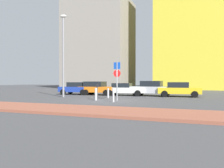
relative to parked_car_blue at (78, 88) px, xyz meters
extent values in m
plane|color=#424244|center=(6.61, -6.36, -0.75)|extent=(120.00, 120.00, 0.00)
cube|color=#93513D|center=(6.61, -12.95, -0.68)|extent=(40.00, 3.35, 0.14)
cube|color=#1E389E|center=(0.02, 0.00, -0.13)|extent=(4.34, 2.05, 0.60)
cube|color=black|center=(-0.04, 0.00, 0.43)|extent=(2.05, 1.78, 0.53)
cylinder|color=black|center=(1.41, 0.99, -0.43)|extent=(0.65, 0.25, 0.64)
cylinder|color=black|center=(1.51, -0.83, -0.43)|extent=(0.65, 0.25, 0.64)
cylinder|color=black|center=(-1.48, 0.84, -0.43)|extent=(0.65, 0.25, 0.64)
cylinder|color=black|center=(-1.38, -0.99, -0.43)|extent=(0.65, 0.25, 0.64)
cube|color=orange|center=(2.53, 0.07, -0.11)|extent=(4.14, 1.85, 0.63)
cube|color=black|center=(2.21, 0.07, 0.49)|extent=(2.22, 1.70, 0.58)
cylinder|color=black|center=(3.93, 0.99, -0.43)|extent=(0.64, 0.22, 0.64)
cylinder|color=black|center=(3.93, -0.84, -0.43)|extent=(0.64, 0.22, 0.64)
cylinder|color=black|center=(1.12, 0.98, -0.43)|extent=(0.64, 0.22, 0.64)
cylinder|color=black|center=(1.12, -0.85, -0.43)|extent=(0.64, 0.22, 0.64)
cube|color=white|center=(5.85, 0.13, -0.14)|extent=(4.54, 1.85, 0.57)
cube|color=black|center=(5.46, 0.12, 0.37)|extent=(2.02, 1.62, 0.47)
cylinder|color=black|center=(7.34, 1.03, -0.43)|extent=(0.65, 0.24, 0.64)
cylinder|color=black|center=(7.40, -0.66, -0.43)|extent=(0.65, 0.24, 0.64)
cylinder|color=black|center=(4.29, 0.92, -0.43)|extent=(0.65, 0.24, 0.64)
cylinder|color=black|center=(4.36, -0.77, -0.43)|extent=(0.65, 0.24, 0.64)
cube|color=#B7BABF|center=(8.64, 0.42, -0.08)|extent=(4.40, 2.01, 0.69)
cube|color=black|center=(8.63, 0.42, 0.56)|extent=(2.16, 1.77, 0.59)
cylinder|color=black|center=(10.14, 1.29, -0.43)|extent=(0.65, 0.24, 0.64)
cylinder|color=black|center=(10.07, -0.55, -0.43)|extent=(0.65, 0.24, 0.64)
cylinder|color=black|center=(7.20, 1.40, -0.43)|extent=(0.65, 0.24, 0.64)
cylinder|color=black|center=(7.13, -0.44, -0.43)|extent=(0.65, 0.24, 0.64)
cube|color=gold|center=(11.49, 0.29, -0.12)|extent=(4.27, 2.14, 0.61)
cube|color=black|center=(11.36, 0.28, 0.46)|extent=(2.15, 1.84, 0.54)
cylinder|color=black|center=(12.82, 1.31, -0.43)|extent=(0.65, 0.27, 0.64)
cylinder|color=black|center=(12.96, -0.52, -0.43)|extent=(0.65, 0.27, 0.64)
cylinder|color=black|center=(10.01, 1.09, -0.43)|extent=(0.65, 0.27, 0.64)
cylinder|color=black|center=(10.15, -0.74, -0.43)|extent=(0.65, 0.27, 0.64)
cylinder|color=gray|center=(7.10, -6.26, 0.83)|extent=(0.10, 0.10, 3.15)
cube|color=#1447B7|center=(7.10, -6.26, 2.10)|extent=(0.55, 0.06, 0.55)
cylinder|color=red|center=(7.10, -6.26, 1.47)|extent=(0.60, 0.06, 0.60)
cylinder|color=#4C4C51|center=(5.12, -5.80, -0.21)|extent=(0.08, 0.08, 1.08)
cube|color=black|center=(5.12, -5.80, 0.47)|extent=(0.18, 0.14, 0.28)
cylinder|color=gray|center=(0.77, -4.26, 3.16)|extent=(0.20, 0.20, 7.82)
ellipsoid|color=silver|center=(0.77, -4.26, 7.23)|extent=(0.70, 0.36, 0.30)
cylinder|color=#B7B7BC|center=(7.22, -7.45, -0.21)|extent=(0.15, 0.15, 1.08)
cylinder|color=#B7B7BC|center=(5.36, -6.58, -0.24)|extent=(0.17, 0.17, 1.02)
cylinder|color=#B7B7BC|center=(5.23, -3.49, -0.30)|extent=(0.17, 0.17, 0.90)
cube|color=gold|center=(15.30, 25.73, 11.38)|extent=(19.50, 16.27, 24.25)
cube|color=gray|center=(-7.18, 22.83, 8.84)|extent=(13.39, 11.49, 19.18)
camera|label=1|loc=(13.24, -23.78, 0.88)|focal=36.79mm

